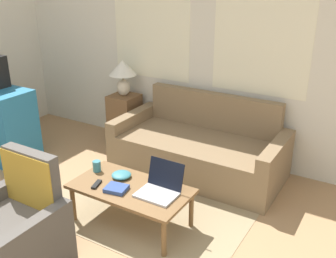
# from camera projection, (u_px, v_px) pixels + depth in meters

# --- Properties ---
(wall_back) EXTENTS (6.70, 0.06, 2.60)m
(wall_back) POSITION_uv_depth(u_px,v_px,m) (209.00, 52.00, 4.64)
(wall_back) COLOR silver
(wall_back) RESTS_ON ground_plane
(rug) EXTENTS (1.98, 2.03, 0.01)m
(rug) POSITION_uv_depth(u_px,v_px,m) (165.00, 193.00, 4.18)
(rug) COLOR #9E8966
(rug) RESTS_ON ground_plane
(couch) EXTENTS (1.94, 0.92, 0.86)m
(couch) POSITION_uv_depth(u_px,v_px,m) (200.00, 149.00, 4.58)
(couch) COLOR #846B4C
(couch) RESTS_ON ground_plane
(armchair) EXTENTS (0.73, 0.82, 0.91)m
(armchair) POSITION_uv_depth(u_px,v_px,m) (8.00, 240.00, 3.03)
(armchair) COLOR #514C47
(armchair) RESTS_ON ground_plane
(side_table) EXTENTS (0.36, 0.36, 0.67)m
(side_table) POSITION_uv_depth(u_px,v_px,m) (125.00, 119.00, 5.29)
(side_table) COLOR brown
(side_table) RESTS_ON ground_plane
(table_lamp) EXTENTS (0.36, 0.36, 0.47)m
(table_lamp) POSITION_uv_depth(u_px,v_px,m) (123.00, 72.00, 5.05)
(table_lamp) COLOR beige
(table_lamp) RESTS_ON side_table
(coffee_table) EXTENTS (1.10, 0.58, 0.38)m
(coffee_table) POSITION_uv_depth(u_px,v_px,m) (131.00, 191.00, 3.57)
(coffee_table) COLOR brown
(coffee_table) RESTS_ON ground_plane
(laptop) EXTENTS (0.35, 0.32, 0.27)m
(laptop) POSITION_uv_depth(u_px,v_px,m) (160.00, 187.00, 3.44)
(laptop) COLOR #B7B7BC
(laptop) RESTS_ON coffee_table
(cup_navy) EXTENTS (0.08, 0.08, 0.11)m
(cup_navy) POSITION_uv_depth(u_px,v_px,m) (97.00, 166.00, 3.82)
(cup_navy) COLOR teal
(cup_navy) RESTS_ON coffee_table
(snack_bowl) EXTENTS (0.19, 0.19, 0.05)m
(snack_bowl) POSITION_uv_depth(u_px,v_px,m) (121.00, 175.00, 3.71)
(snack_bowl) COLOR teal
(snack_bowl) RESTS_ON coffee_table
(book_red) EXTENTS (0.22, 0.19, 0.04)m
(book_red) POSITION_uv_depth(u_px,v_px,m) (116.00, 188.00, 3.50)
(book_red) COLOR #334C8E
(book_red) RESTS_ON coffee_table
(tv_remote) EXTENTS (0.08, 0.16, 0.02)m
(tv_remote) POSITION_uv_depth(u_px,v_px,m) (97.00, 184.00, 3.58)
(tv_remote) COLOR black
(tv_remote) RESTS_ON coffee_table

